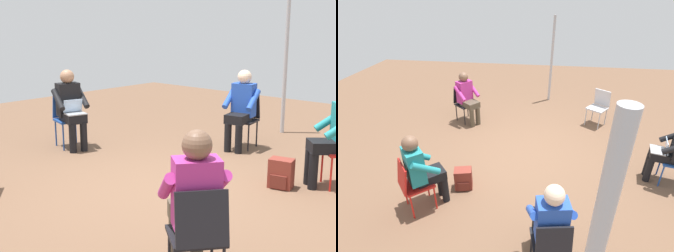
% 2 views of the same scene
% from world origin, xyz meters
% --- Properties ---
extents(ground_plane, '(14.00, 14.00, 0.00)m').
position_xyz_m(ground_plane, '(0.00, 0.00, 0.00)').
color(ground_plane, brown).
extents(chair_north, '(0.49, 0.52, 0.85)m').
position_xyz_m(chair_north, '(0.39, 2.51, 0.50)').
color(chair_north, '#1E4799').
rests_on(chair_north, ground).
extents(chair_southwest, '(0.58, 0.58, 0.85)m').
position_xyz_m(chair_southwest, '(-1.49, -1.68, 0.50)').
color(chair_southwest, black).
rests_on(chair_southwest, ground).
extents(chair_east, '(0.50, 0.46, 0.85)m').
position_xyz_m(chair_east, '(2.28, 0.39, 0.50)').
color(chair_east, black).
rests_on(chair_east, ground).
extents(person_with_laptop, '(0.58, 0.59, 1.24)m').
position_xyz_m(person_with_laptop, '(0.35, 2.35, 0.69)').
color(person_with_laptop, black).
rests_on(person_with_laptop, ground).
extents(person_in_magenta, '(0.63, 0.63, 1.24)m').
position_xyz_m(person_in_magenta, '(-1.39, -1.55, 0.69)').
color(person_in_magenta, '#4C4233').
rests_on(person_in_magenta, ground).
extents(person_in_teal, '(0.63, 0.63, 1.24)m').
position_xyz_m(person_in_teal, '(1.42, -1.44, 0.69)').
color(person_in_teal, black).
rests_on(person_in_teal, ground).
extents(person_in_blue, '(0.56, 0.55, 1.24)m').
position_xyz_m(person_in_blue, '(2.11, 0.36, 0.69)').
color(person_in_blue, black).
rests_on(person_in_blue, ground).
extents(backpack_near_laptop_user, '(0.29, 0.32, 0.36)m').
position_xyz_m(backpack_near_laptop_user, '(0.97, -1.00, 0.16)').
color(backpack_near_laptop_user, maroon).
rests_on(backpack_near_laptop_user, ground).
extents(tent_pole_near, '(0.07, 0.07, 2.69)m').
position_xyz_m(tent_pole_near, '(3.55, 0.41, 1.35)').
color(tent_pole_near, '#B2B2B7').
rests_on(tent_pole_near, ground).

